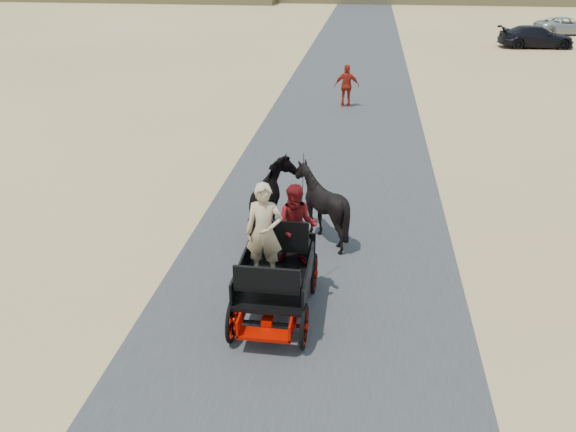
# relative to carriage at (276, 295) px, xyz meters

# --- Properties ---
(ground) EXTENTS (140.00, 140.00, 0.00)m
(ground) POSITION_rel_carriage_xyz_m (0.55, 0.05, -0.36)
(ground) COLOR tan
(road) EXTENTS (6.00, 140.00, 0.01)m
(road) POSITION_rel_carriage_xyz_m (0.55, 0.05, -0.35)
(road) COLOR #38383A
(road) RESTS_ON ground
(carriage) EXTENTS (1.30, 2.40, 0.72)m
(carriage) POSITION_rel_carriage_xyz_m (0.00, 0.00, 0.00)
(carriage) COLOR black
(carriage) RESTS_ON ground
(horse_left) EXTENTS (0.91, 2.01, 1.70)m
(horse_left) POSITION_rel_carriage_xyz_m (-0.55, 3.00, 0.49)
(horse_left) COLOR black
(horse_left) RESTS_ON ground
(horse_right) EXTENTS (1.37, 1.54, 1.70)m
(horse_right) POSITION_rel_carriage_xyz_m (0.55, 3.00, 0.49)
(horse_right) COLOR black
(horse_right) RESTS_ON ground
(driver_man) EXTENTS (0.66, 0.43, 1.80)m
(driver_man) POSITION_rel_carriage_xyz_m (-0.20, 0.05, 1.26)
(driver_man) COLOR tan
(driver_man) RESTS_ON carriage
(passenger_woman) EXTENTS (0.77, 0.60, 1.58)m
(passenger_woman) POSITION_rel_carriage_xyz_m (0.30, 0.60, 1.15)
(passenger_woman) COLOR #660C0F
(passenger_woman) RESTS_ON carriage
(pedestrian) EXTENTS (1.03, 0.46, 1.73)m
(pedestrian) POSITION_rel_carriage_xyz_m (0.59, 14.79, 0.50)
(pedestrian) COLOR #A32012
(pedestrian) RESTS_ON ground
(car_c) EXTENTS (4.85, 2.30, 1.37)m
(car_c) POSITION_rel_carriage_xyz_m (12.12, 31.31, 0.32)
(car_c) COLOR black
(car_c) RESTS_ON ground
(car_d) EXTENTS (4.72, 2.72, 1.24)m
(car_d) POSITION_rel_carriage_xyz_m (15.88, 37.82, 0.26)
(car_d) COLOR #B2B2B7
(car_d) RESTS_ON ground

